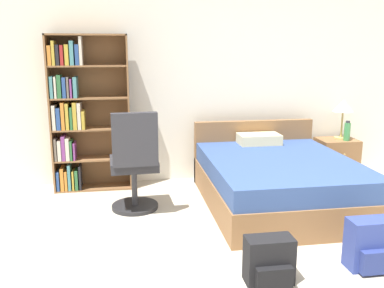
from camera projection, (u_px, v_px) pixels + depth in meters
name	position (u px, v px, depth m)	size (l,w,h in m)	color
wall_back	(205.00, 77.00, 5.34)	(9.00, 0.06, 2.60)	silver
bookshelf	(80.00, 114.00, 4.97)	(0.90, 0.28, 1.81)	brown
bed	(276.00, 180.00, 4.63)	(1.51, 1.92, 0.77)	brown
office_chair	(134.00, 164.00, 4.34)	(0.50, 0.58, 1.06)	#232326
nightstand	(336.00, 158.00, 5.57)	(0.49, 0.41, 0.51)	brown
table_lamp	(343.00, 108.00, 5.47)	(0.26, 0.26, 0.50)	tan
water_bottle	(347.00, 131.00, 5.41)	(0.08, 0.08, 0.25)	#3F8C4C
backpack_blue	(370.00, 246.00, 3.27)	(0.34, 0.25, 0.40)	navy
backpack_black	(269.00, 262.00, 3.07)	(0.35, 0.25, 0.35)	black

